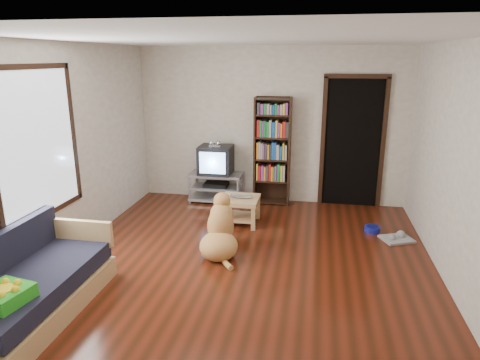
% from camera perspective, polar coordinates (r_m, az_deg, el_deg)
% --- Properties ---
extents(ground, '(5.00, 5.00, 0.00)m').
position_cam_1_polar(ground, '(5.28, 0.76, -11.15)').
color(ground, '#511B0D').
rests_on(ground, ground).
extents(ceiling, '(5.00, 5.00, 0.00)m').
position_cam_1_polar(ceiling, '(4.70, 0.88, 18.33)').
color(ceiling, white).
rests_on(ceiling, ground).
extents(wall_back, '(4.50, 0.00, 4.50)m').
position_cam_1_polar(wall_back, '(7.26, 4.13, 7.18)').
color(wall_back, silver).
rests_on(wall_back, ground).
extents(wall_front, '(4.50, 0.00, 4.50)m').
position_cam_1_polar(wall_front, '(2.53, -8.84, -10.28)').
color(wall_front, silver).
rests_on(wall_front, ground).
extents(wall_left, '(0.00, 5.00, 5.00)m').
position_cam_1_polar(wall_left, '(5.64, -22.37, 3.46)').
color(wall_left, silver).
rests_on(wall_left, ground).
extents(wall_right, '(0.00, 5.00, 5.00)m').
position_cam_1_polar(wall_right, '(4.98, 27.25, 1.34)').
color(wall_right, silver).
rests_on(wall_right, ground).
extents(green_cushion, '(0.43, 0.43, 0.12)m').
position_cam_1_polar(green_cushion, '(4.22, -28.90, -13.33)').
color(green_cushion, green).
rests_on(green_cushion, sofa).
extents(laptop, '(0.34, 0.23, 0.03)m').
position_cam_1_polar(laptop, '(6.33, -0.03, -2.37)').
color(laptop, silver).
rests_on(laptop, coffee_table).
extents(dog_bowl, '(0.22, 0.22, 0.08)m').
position_cam_1_polar(dog_bowl, '(6.46, 17.21, -6.25)').
color(dog_bowl, '#151B93').
rests_on(dog_bowl, ground).
extents(grey_rag, '(0.49, 0.45, 0.03)m').
position_cam_1_polar(grey_rag, '(6.29, 20.17, -7.40)').
color(grey_rag, '#989898').
rests_on(grey_rag, ground).
extents(window, '(0.03, 1.46, 1.70)m').
position_cam_1_polar(window, '(5.19, -25.37, 4.37)').
color(window, white).
rests_on(window, wall_left).
extents(doorway, '(1.03, 0.05, 2.19)m').
position_cam_1_polar(doorway, '(7.25, 14.79, 5.23)').
color(doorway, black).
rests_on(doorway, wall_back).
extents(tv_stand, '(0.90, 0.45, 0.50)m').
position_cam_1_polar(tv_stand, '(7.40, -3.19, -0.82)').
color(tv_stand, '#99999E').
rests_on(tv_stand, ground).
extents(crt_tv, '(0.55, 0.52, 0.58)m').
position_cam_1_polar(crt_tv, '(7.30, -3.20, 2.79)').
color(crt_tv, black).
rests_on(crt_tv, tv_stand).
extents(bookshelf, '(0.60, 0.30, 1.80)m').
position_cam_1_polar(bookshelf, '(7.15, 4.35, 4.61)').
color(bookshelf, black).
rests_on(bookshelf, ground).
extents(sofa, '(0.80, 1.80, 0.80)m').
position_cam_1_polar(sofa, '(4.71, -26.12, -12.90)').
color(sofa, tan).
rests_on(sofa, ground).
extents(coffee_table, '(0.55, 0.55, 0.40)m').
position_cam_1_polar(coffee_table, '(6.40, 0.02, -3.42)').
color(coffee_table, tan).
rests_on(coffee_table, ground).
extents(dog, '(0.52, 0.91, 0.77)m').
position_cam_1_polar(dog, '(5.46, -2.66, -6.94)').
color(dog, '#CF844F').
rests_on(dog, ground).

